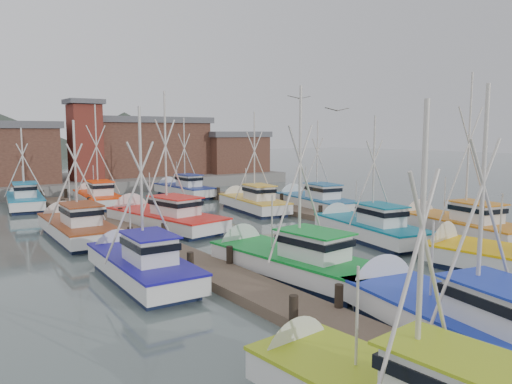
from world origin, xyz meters
TOP-DOWN VIEW (x-y plane):
  - ground at (0.00, 0.00)m, footprint 260.00×260.00m
  - dock_left at (-7.00, 4.04)m, footprint 2.30×46.00m
  - dock_right at (7.00, 4.04)m, footprint 2.30×46.00m
  - quay at (0.00, 37.00)m, footprint 44.00×16.00m
  - shed_center at (6.00, 37.00)m, footprint 14.84×9.54m
  - shed_right at (17.00, 34.00)m, footprint 8.48×6.36m
  - lookout_tower at (-2.00, 33.00)m, footprint 3.60×3.60m
  - boat_0 at (-4.44, -12.39)m, footprint 4.63×9.96m
  - boat_4 at (-4.24, -4.01)m, footprint 3.75×9.50m
  - boat_5 at (4.36, -0.68)m, footprint 4.18×9.01m
  - boat_6 at (-9.86, -0.74)m, footprint 3.32×8.43m
  - boat_7 at (9.74, -3.17)m, footprint 4.31×9.35m
  - boat_8 at (-4.18, 9.58)m, footprint 4.90×10.48m
  - boat_9 at (4.82, 11.97)m, footprint 3.85×8.86m
  - boat_10 at (-9.69, 9.61)m, footprint 3.32×9.25m
  - boat_11 at (9.45, 9.80)m, footprint 4.03×9.27m
  - boat_12 at (-4.38, 22.22)m, footprint 3.71×8.93m
  - boat_13 at (4.50, 23.61)m, footprint 3.35×8.51m
  - boat_14 at (-9.77, 24.38)m, footprint 3.64×8.74m
  - gull_near at (0.96, -1.61)m, footprint 1.55×0.65m
  - gull_far at (1.43, 2.05)m, footprint 1.51×0.66m

SIDE VIEW (x-z plane):
  - ground at x=0.00m, z-range 0.00..0.00m
  - dock_left at x=-7.00m, z-range -0.54..0.96m
  - dock_right at x=7.00m, z-range -0.54..0.96m
  - quay at x=0.00m, z-range 0.00..1.20m
  - boat_14 at x=-9.77m, z-range -3.01..4.37m
  - boat_5 at x=4.36m, z-range -3.33..4.68m
  - boat_11 at x=9.45m, z-range -3.34..4.70m
  - boat_10 at x=-9.69m, z-range -3.23..4.59m
  - boat_0 at x=-4.44m, z-range -3.59..4.95m
  - boat_13 at x=4.50m, z-range -3.51..4.86m
  - boat_9 at x=4.82m, z-range -3.63..4.99m
  - boat_6 at x=-9.86m, z-range -3.35..4.71m
  - boat_4 at x=-4.24m, z-range -3.85..5.22m
  - boat_12 at x=-4.38m, z-range -3.99..5.36m
  - boat_8 at x=-4.18m, z-range -4.24..5.61m
  - boat_7 at x=9.74m, z-range -4.61..5.99m
  - shed_right at x=17.00m, z-range 1.24..6.44m
  - shed_center at x=6.00m, z-range 1.24..8.14m
  - lookout_tower at x=-2.00m, z-range 1.30..9.80m
  - gull_near at x=0.96m, z-range 7.38..7.62m
  - gull_far at x=1.43m, z-range 8.23..8.47m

